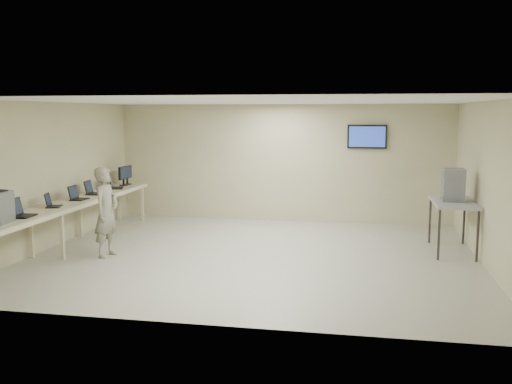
# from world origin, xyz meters

# --- Properties ---
(room) EXTENTS (8.01, 7.01, 2.81)m
(room) POSITION_xyz_m (0.03, 0.06, 1.41)
(room) COLOR #ACA898
(room) RESTS_ON ground
(workbench) EXTENTS (0.76, 6.00, 0.90)m
(workbench) POSITION_xyz_m (-3.59, 0.00, 0.83)
(workbench) COLOR #C9B784
(workbench) RESTS_ON ground
(laptop_0) EXTENTS (0.35, 0.42, 0.31)m
(laptop_0) POSITION_xyz_m (-3.59, -1.65, 0.98)
(laptop_0) COLOR black
(laptop_0) RESTS_ON workbench
(laptop_1) EXTENTS (0.34, 0.38, 0.25)m
(laptop_1) POSITION_xyz_m (-3.62, -0.66, 0.97)
(laptop_1) COLOR black
(laptop_1) RESTS_ON workbench
(laptop_2) EXTENTS (0.29, 0.36, 0.28)m
(laptop_2) POSITION_xyz_m (-3.59, 0.22, 0.97)
(laptop_2) COLOR black
(laptop_2) RESTS_ON workbench
(laptop_3) EXTENTS (0.33, 0.39, 0.29)m
(laptop_3) POSITION_xyz_m (-3.65, 0.99, 0.97)
(laptop_3) COLOR black
(laptop_3) RESTS_ON workbench
(laptop_4) EXTENTS (0.42, 0.45, 0.30)m
(laptop_4) POSITION_xyz_m (-3.59, 1.94, 0.98)
(laptop_4) COLOR black
(laptop_4) RESTS_ON workbench
(monitor_near) EXTENTS (0.20, 0.45, 0.45)m
(monitor_near) POSITION_xyz_m (-3.60, 2.48, 1.17)
(monitor_near) COLOR black
(monitor_near) RESTS_ON workbench
(monitor_far) EXTENTS (0.20, 0.45, 0.44)m
(monitor_far) POSITION_xyz_m (-3.60, 2.70, 1.17)
(monitor_far) COLOR black
(monitor_far) RESTS_ON workbench
(soldier) EXTENTS (0.45, 0.63, 1.64)m
(soldier) POSITION_xyz_m (-2.62, -0.54, 0.82)
(soldier) COLOR gray
(soldier) RESTS_ON ground
(side_table) EXTENTS (0.75, 1.61, 0.96)m
(side_table) POSITION_xyz_m (3.60, 0.99, 0.89)
(side_table) COLOR #9C9C9C
(side_table) RESTS_ON ground
(storage_bins) EXTENTS (0.38, 0.43, 0.61)m
(storage_bins) POSITION_xyz_m (3.58, 0.99, 1.27)
(storage_bins) COLOR gray
(storage_bins) RESTS_ON side_table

